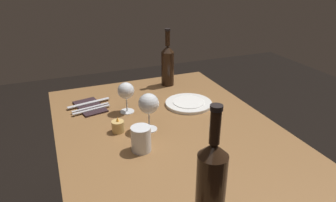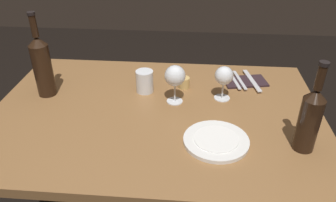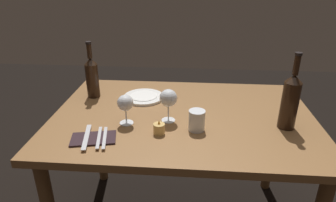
{
  "view_description": "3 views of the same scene",
  "coord_description": "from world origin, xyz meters",
  "px_view_note": "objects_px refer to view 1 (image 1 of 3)",
  "views": [
    {
      "loc": [
        -1.02,
        0.43,
        1.39
      ],
      "look_at": [
        0.05,
        -0.0,
        0.86
      ],
      "focal_mm": 33.41,
      "sensor_mm": 36.0,
      "label": 1
    },
    {
      "loc": [
        0.14,
        -1.1,
        1.46
      ],
      "look_at": [
        0.05,
        -0.06,
        0.83
      ],
      "focal_mm": 35.76,
      "sensor_mm": 36.0,
      "label": 2
    },
    {
      "loc": [
        -0.03,
        1.35,
        1.42
      ],
      "look_at": [
        0.08,
        -0.01,
        0.8
      ],
      "focal_mm": 32.07,
      "sensor_mm": 36.0,
      "label": 3
    }
  ],
  "objects_px": {
    "wine_bottle": "(211,184)",
    "water_tumbler": "(141,140)",
    "wine_bottle_second": "(168,64)",
    "table_knife": "(89,103)",
    "dinner_plate": "(189,103)",
    "votive_candle": "(118,127)",
    "wine_glass_left": "(149,104)",
    "fork_outer": "(92,110)",
    "wine_glass_right": "(126,91)",
    "folded_napkin": "(90,107)",
    "fork_inner": "(91,108)"
  },
  "relations": [
    {
      "from": "wine_bottle",
      "to": "water_tumbler",
      "type": "height_order",
      "value": "wine_bottle"
    },
    {
      "from": "wine_bottle_second",
      "to": "table_knife",
      "type": "bearing_deg",
      "value": 103.47
    },
    {
      "from": "water_tumbler",
      "to": "dinner_plate",
      "type": "relative_size",
      "value": 0.42
    },
    {
      "from": "dinner_plate",
      "to": "votive_candle",
      "type": "bearing_deg",
      "value": 108.67
    },
    {
      "from": "wine_glass_left",
      "to": "wine_bottle",
      "type": "height_order",
      "value": "wine_bottle"
    },
    {
      "from": "votive_candle",
      "to": "dinner_plate",
      "type": "distance_m",
      "value": 0.4
    },
    {
      "from": "wine_bottle",
      "to": "fork_outer",
      "type": "relative_size",
      "value": 1.98
    },
    {
      "from": "dinner_plate",
      "to": "water_tumbler",
      "type": "bearing_deg",
      "value": 131.48
    },
    {
      "from": "wine_glass_right",
      "to": "water_tumbler",
      "type": "height_order",
      "value": "wine_glass_right"
    },
    {
      "from": "wine_glass_left",
      "to": "folded_napkin",
      "type": "distance_m",
      "value": 0.38
    },
    {
      "from": "votive_candle",
      "to": "wine_glass_right",
      "type": "bearing_deg",
      "value": -26.39
    },
    {
      "from": "wine_glass_right",
      "to": "water_tumbler",
      "type": "distance_m",
      "value": 0.34
    },
    {
      "from": "votive_candle",
      "to": "fork_inner",
      "type": "bearing_deg",
      "value": 15.9
    },
    {
      "from": "dinner_plate",
      "to": "wine_glass_left",
      "type": "bearing_deg",
      "value": 121.93
    },
    {
      "from": "wine_bottle",
      "to": "votive_candle",
      "type": "height_order",
      "value": "wine_bottle"
    },
    {
      "from": "wine_glass_right",
      "to": "dinner_plate",
      "type": "bearing_deg",
      "value": -96.82
    },
    {
      "from": "votive_candle",
      "to": "fork_inner",
      "type": "relative_size",
      "value": 0.37
    },
    {
      "from": "wine_glass_right",
      "to": "fork_inner",
      "type": "xyz_separation_m",
      "value": [
        0.09,
        0.15,
        -0.09
      ]
    },
    {
      "from": "fork_inner",
      "to": "table_knife",
      "type": "relative_size",
      "value": 0.85
    },
    {
      "from": "wine_bottle",
      "to": "water_tumbler",
      "type": "bearing_deg",
      "value": 7.97
    },
    {
      "from": "wine_bottle_second",
      "to": "water_tumbler",
      "type": "xyz_separation_m",
      "value": [
        -0.58,
        0.34,
        -0.08
      ]
    },
    {
      "from": "votive_candle",
      "to": "dinner_plate",
      "type": "relative_size",
      "value": 0.3
    },
    {
      "from": "wine_glass_left",
      "to": "folded_napkin",
      "type": "xyz_separation_m",
      "value": [
        0.31,
        0.2,
        -0.11
      ]
    },
    {
      "from": "wine_glass_left",
      "to": "wine_bottle_second",
      "type": "height_order",
      "value": "wine_bottle_second"
    },
    {
      "from": "wine_glass_right",
      "to": "dinner_plate",
      "type": "relative_size",
      "value": 0.64
    },
    {
      "from": "dinner_plate",
      "to": "folded_napkin",
      "type": "bearing_deg",
      "value": 71.84
    },
    {
      "from": "wine_glass_right",
      "to": "fork_inner",
      "type": "height_order",
      "value": "wine_glass_right"
    },
    {
      "from": "water_tumbler",
      "to": "folded_napkin",
      "type": "xyz_separation_m",
      "value": [
        0.44,
        0.12,
        -0.04
      ]
    },
    {
      "from": "water_tumbler",
      "to": "dinner_plate",
      "type": "height_order",
      "value": "water_tumbler"
    },
    {
      "from": "wine_bottle",
      "to": "water_tumbler",
      "type": "relative_size",
      "value": 3.7
    },
    {
      "from": "wine_glass_left",
      "to": "wine_bottle_second",
      "type": "distance_m",
      "value": 0.52
    },
    {
      "from": "wine_bottle",
      "to": "fork_outer",
      "type": "distance_m",
      "value": 0.83
    },
    {
      "from": "water_tumbler",
      "to": "folded_napkin",
      "type": "distance_m",
      "value": 0.46
    },
    {
      "from": "table_knife",
      "to": "wine_bottle",
      "type": "bearing_deg",
      "value": -168.67
    },
    {
      "from": "wine_bottle",
      "to": "votive_candle",
      "type": "distance_m",
      "value": 0.6
    },
    {
      "from": "wine_glass_left",
      "to": "wine_bottle",
      "type": "distance_m",
      "value": 0.55
    },
    {
      "from": "wine_glass_right",
      "to": "table_knife",
      "type": "height_order",
      "value": "wine_glass_right"
    },
    {
      "from": "wine_glass_left",
      "to": "water_tumbler",
      "type": "relative_size",
      "value": 1.69
    },
    {
      "from": "wine_glass_right",
      "to": "wine_bottle_second",
      "type": "distance_m",
      "value": 0.4
    },
    {
      "from": "dinner_plate",
      "to": "fork_inner",
      "type": "relative_size",
      "value": 1.26
    },
    {
      "from": "fork_inner",
      "to": "wine_glass_left",
      "type": "bearing_deg",
      "value": -145.32
    },
    {
      "from": "water_tumbler",
      "to": "fork_outer",
      "type": "height_order",
      "value": "water_tumbler"
    },
    {
      "from": "wine_bottle_second",
      "to": "wine_glass_right",
      "type": "bearing_deg",
      "value": 129.69
    },
    {
      "from": "wine_bottle_second",
      "to": "water_tumbler",
      "type": "distance_m",
      "value": 0.68
    },
    {
      "from": "wine_glass_left",
      "to": "wine_bottle",
      "type": "xyz_separation_m",
      "value": [
        -0.55,
        0.02,
        0.02
      ]
    },
    {
      "from": "wine_glass_left",
      "to": "table_knife",
      "type": "bearing_deg",
      "value": 30.09
    },
    {
      "from": "wine_bottle",
      "to": "water_tumbler",
      "type": "xyz_separation_m",
      "value": [
        0.41,
        0.06,
        -0.09
      ]
    },
    {
      "from": "wine_glass_left",
      "to": "water_tumbler",
      "type": "height_order",
      "value": "wine_glass_left"
    },
    {
      "from": "fork_inner",
      "to": "votive_candle",
      "type": "bearing_deg",
      "value": -164.1
    },
    {
      "from": "wine_glass_right",
      "to": "votive_candle",
      "type": "bearing_deg",
      "value": 153.61
    }
  ]
}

